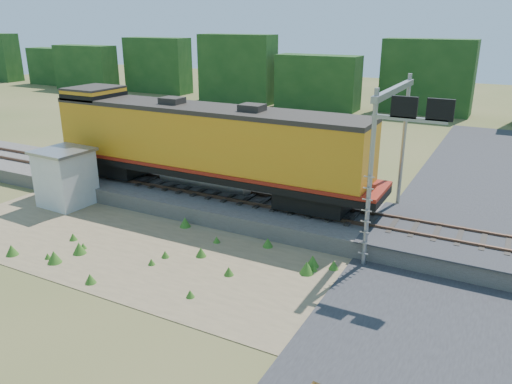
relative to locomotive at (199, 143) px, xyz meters
The scene contains 10 objects.
ground 8.81m from the locomotive, 47.31° to the right, with size 140.00×140.00×0.00m, color #475123.
ballast 6.26m from the locomotive, ahead, with size 70.00×5.00×0.80m, color slate.
rails 6.05m from the locomotive, ahead, with size 70.00×1.54×0.16m.
dirt_shoulder 7.32m from the locomotive, 57.27° to the right, with size 26.00×8.00×0.03m, color #8C7754.
road 13.97m from the locomotive, 22.76° to the right, with size 7.00×66.00×0.86m.
tree_line_north 32.48m from the locomotive, 80.19° to the left, with size 130.00×3.00×6.50m.
weed_clumps 7.07m from the locomotive, 70.98° to the right, with size 15.00×6.20×0.56m, color #376E1F, non-canonical shape.
locomotive is the anchor object (origin of this frame).
shed 7.25m from the locomotive, 152.05° to the right, with size 2.63×2.63×2.99m.
signal_gantry 10.12m from the locomotive, ahead, with size 2.77×6.20×6.99m.
Camera 1 is at (8.56, -14.50, 9.27)m, focal length 35.00 mm.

